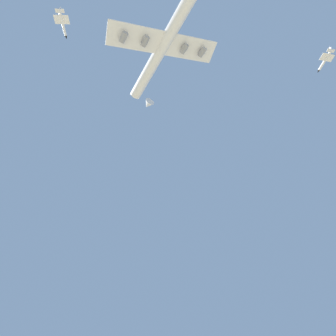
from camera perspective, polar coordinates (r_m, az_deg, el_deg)
name	(u,v)px	position (r m, az deg, el deg)	size (l,w,h in m)	color
carrier_jet	(164,44)	(148.42, -1.03, 26.49)	(63.79, 58.73, 23.46)	white
chase_jet_lead	(63,23)	(167.03, -22.95, 28.26)	(10.91, 14.25, 4.00)	silver
chase_jet_left_wing	(325,60)	(195.08, 32.29, 20.17)	(12.43, 13.21, 4.00)	silver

